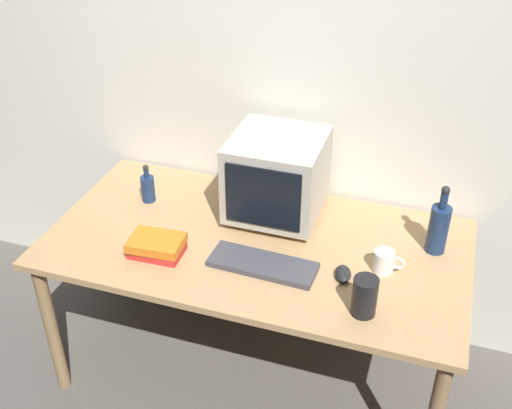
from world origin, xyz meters
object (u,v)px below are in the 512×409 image
(computer_mouse, at_px, (343,274))
(bottle_tall, at_px, (439,227))
(mug, at_px, (385,261))
(metal_canister, at_px, (365,296))
(keyboard, at_px, (263,264))
(crt_monitor, at_px, (277,176))
(bottle_short, at_px, (148,187))
(book_stack, at_px, (157,246))

(computer_mouse, relative_size, bottle_tall, 0.33)
(mug, bearing_deg, metal_canister, -97.59)
(mug, bearing_deg, keyboard, -164.58)
(crt_monitor, bearing_deg, bottle_short, -172.90)
(crt_monitor, relative_size, metal_canister, 2.59)
(bottle_tall, height_order, book_stack, bottle_tall)
(keyboard, height_order, book_stack, book_stack)
(keyboard, xyz_separation_m, bottle_tall, (0.62, 0.32, 0.10))
(crt_monitor, relative_size, mug, 3.24)
(crt_monitor, relative_size, bottle_tall, 1.29)
(bottle_short, distance_m, mug, 1.10)
(bottle_tall, bearing_deg, crt_monitor, 176.01)
(bottle_tall, height_order, metal_canister, bottle_tall)
(keyboard, bearing_deg, metal_canister, -15.47)
(crt_monitor, relative_size, book_stack, 1.75)
(crt_monitor, height_order, mug, crt_monitor)
(crt_monitor, height_order, keyboard, crt_monitor)
(keyboard, relative_size, bottle_tall, 1.40)
(computer_mouse, relative_size, book_stack, 0.45)
(bottle_short, bearing_deg, crt_monitor, 7.10)
(bottle_short, xyz_separation_m, book_stack, (0.21, -0.35, -0.03))
(crt_monitor, xyz_separation_m, bottle_tall, (0.68, -0.05, -0.08))
(keyboard, height_order, bottle_tall, bottle_tall)
(mug, xyz_separation_m, metal_canister, (-0.03, -0.26, 0.03))
(book_stack, height_order, mug, mug)
(keyboard, distance_m, book_stack, 0.43)
(bottle_short, relative_size, book_stack, 0.82)
(crt_monitor, bearing_deg, computer_mouse, -42.29)
(crt_monitor, relative_size, computer_mouse, 3.89)
(crt_monitor, relative_size, keyboard, 0.93)
(crt_monitor, distance_m, mug, 0.58)
(crt_monitor, distance_m, keyboard, 0.41)
(bottle_tall, distance_m, mug, 0.27)
(crt_monitor, height_order, bottle_short, crt_monitor)
(bottle_short, height_order, mug, bottle_short)
(bottle_tall, bearing_deg, metal_canister, -114.76)
(metal_canister, bearing_deg, computer_mouse, 122.16)
(crt_monitor, xyz_separation_m, bottle_short, (-0.58, -0.07, -0.13))
(crt_monitor, distance_m, bottle_short, 0.60)
(bottle_short, xyz_separation_m, metal_canister, (1.05, -0.43, 0.01))
(computer_mouse, xyz_separation_m, book_stack, (-0.74, -0.09, 0.02))
(computer_mouse, distance_m, mug, 0.17)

